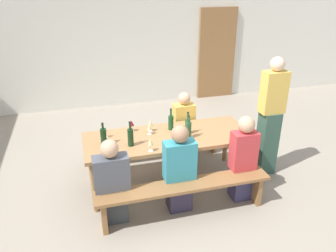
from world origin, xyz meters
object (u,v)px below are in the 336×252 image
at_px(bench_near, 184,190).
at_px(wine_bottle_0, 171,122).
at_px(seated_guest_near_2, 243,159).
at_px(standing_host, 270,119).
at_px(wine_bottle_1, 131,137).
at_px(wine_glass_0, 151,142).
at_px(wooden_door, 217,54).
at_px(wine_bottle_4, 104,136).
at_px(seated_guest_far_0, 184,129).
at_px(bench_far, 156,138).
at_px(wine_glass_3, 132,124).
at_px(wine_glass_2, 150,123).
at_px(wine_bottle_2, 188,126).
at_px(tasting_table, 168,141).
at_px(wine_glass_4, 105,129).
at_px(seated_guest_near_0, 112,184).
at_px(wine_glass_1, 149,127).
at_px(wine_bottle_3, 189,130).
at_px(seated_guest_near_1, 179,170).

distance_m(bench_near, wine_bottle_0, 1.07).
relative_size(seated_guest_near_2, standing_host, 0.67).
xyz_separation_m(wine_bottle_1, wine_glass_0, (0.21, -0.22, 0.00)).
xyz_separation_m(wooden_door, wine_bottle_4, (-3.00, -3.37, -0.18)).
height_order(wooden_door, wine_bottle_1, wooden_door).
distance_m(wine_glass_0, seated_guest_far_0, 1.24).
relative_size(wine_bottle_0, seated_guest_far_0, 0.27).
height_order(bench_near, bench_far, same).
xyz_separation_m(bench_far, wine_glass_3, (-0.45, -0.45, 0.51)).
bearing_deg(wine_glass_2, wine_bottle_2, -24.51).
distance_m(tasting_table, bench_far, 0.80).
relative_size(wine_bottle_4, seated_guest_near_2, 0.26).
height_order(wine_bottle_1, wine_glass_4, wine_bottle_1).
relative_size(wine_glass_4, seated_guest_far_0, 0.15).
xyz_separation_m(bench_near, bench_far, (0.00, 1.47, 0.00)).
bearing_deg(bench_near, bench_far, 90.00).
bearing_deg(seated_guest_near_0, wine_glass_3, -24.58).
bearing_deg(seated_guest_far_0, wine_bottle_4, -64.85).
bearing_deg(wine_glass_1, wine_glass_4, 174.00).
bearing_deg(wine_bottle_3, wine_bottle_2, 76.09).
height_order(seated_guest_near_0, seated_guest_near_2, seated_guest_near_2).
relative_size(bench_far, wine_bottle_3, 6.61).
bearing_deg(wine_bottle_3, standing_host, 1.67).
height_order(wine_glass_2, standing_host, standing_host).
bearing_deg(wine_bottle_4, tasting_table, 1.05).
distance_m(wine_bottle_0, wine_bottle_4, 0.99).
distance_m(wine_bottle_2, wine_glass_0, 0.70).
distance_m(wine_glass_3, seated_guest_near_2, 1.58).
height_order(wine_bottle_2, seated_guest_far_0, seated_guest_far_0).
xyz_separation_m(wooden_door, seated_guest_near_2, (-1.30, -3.94, -0.47)).
distance_m(wine_glass_2, seated_guest_near_2, 1.35).
relative_size(wine_bottle_2, wine_bottle_4, 1.05).
distance_m(wine_bottle_1, wine_glass_1, 0.40).
relative_size(wine_bottle_1, wine_bottle_3, 1.02).
distance_m(wine_glass_0, wine_glass_2, 0.58).
distance_m(wine_glass_3, seated_guest_far_0, 0.97).
bearing_deg(bench_far, seated_guest_near_1, -90.79).
relative_size(bench_far, seated_guest_near_1, 1.87).
bearing_deg(wine_bottle_4, wine_glass_3, 36.11).
relative_size(wine_bottle_3, wine_glass_4, 1.88).
distance_m(wine_glass_1, wine_glass_2, 0.10).
xyz_separation_m(bench_far, wine_bottle_1, (-0.54, -0.87, 0.51)).
relative_size(wine_bottle_2, seated_guest_far_0, 0.28).
distance_m(seated_guest_near_0, seated_guest_near_2, 1.69).
bearing_deg(tasting_table, bench_near, -90.00).
relative_size(seated_guest_near_1, seated_guest_near_2, 0.99).
xyz_separation_m(seated_guest_near_0, seated_guest_near_2, (1.69, 0.00, 0.06)).
xyz_separation_m(wooden_door, wine_bottle_0, (-2.04, -3.15, -0.19)).
distance_m(wooden_door, seated_guest_near_2, 4.17).
xyz_separation_m(wine_bottle_0, seated_guest_near_0, (-0.95, -0.78, -0.35)).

